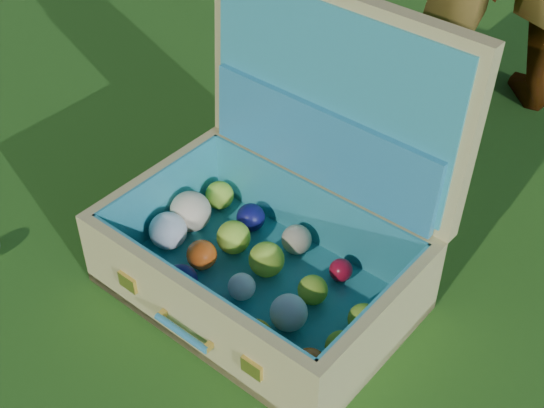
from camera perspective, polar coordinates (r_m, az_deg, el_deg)
The scene contains 2 objects.
ground at distance 1.84m, azimuth -3.99°, elevation -5.19°, with size 60.00×60.00×0.00m, color #215114.
suitcase at distance 1.71m, azimuth 0.59°, elevation -0.77°, with size 0.82×0.72×0.65m.
Camera 1 is at (0.55, -1.16, 1.31)m, focal length 50.00 mm.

